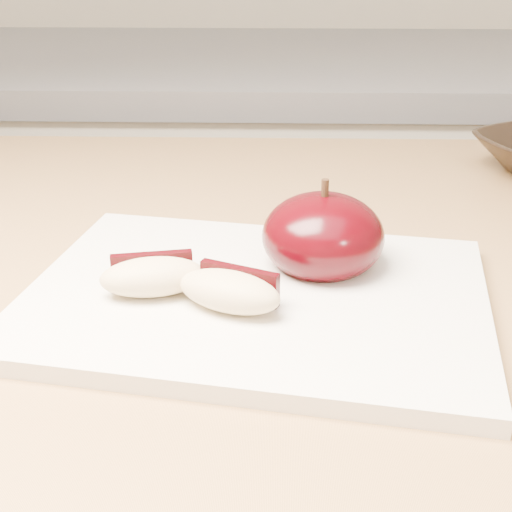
{
  "coord_description": "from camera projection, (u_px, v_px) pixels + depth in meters",
  "views": [
    {
      "loc": [
        0.04,
        -0.02,
        1.14
      ],
      "look_at": [
        0.02,
        0.4,
        0.94
      ],
      "focal_mm": 50.0,
      "sensor_mm": 36.0,
      "label": 1
    }
  ],
  "objects": [
    {
      "name": "back_cabinet",
      "position": [
        256.0,
        299.0,
        1.39
      ],
      "size": [
        2.4,
        0.62,
        0.94
      ],
      "color": "silver",
      "rests_on": "ground"
    },
    {
      "name": "cutting_board",
      "position": [
        256.0,
        298.0,
        0.48
      ],
      "size": [
        0.34,
        0.27,
        0.01
      ],
      "primitive_type": "cube",
      "rotation": [
        0.0,
        0.0,
        -0.17
      ],
      "color": "silver",
      "rests_on": "island_counter"
    },
    {
      "name": "apple_wedge_b",
      "position": [
        230.0,
        290.0,
        0.45
      ],
      "size": [
        0.08,
        0.06,
        0.03
      ],
      "rotation": [
        0.0,
        0.0,
        -0.41
      ],
      "color": "beige",
      "rests_on": "cutting_board"
    },
    {
      "name": "apple_wedge_a",
      "position": [
        153.0,
        276.0,
        0.47
      ],
      "size": [
        0.07,
        0.05,
        0.03
      ],
      "rotation": [
        0.0,
        0.0,
        0.2
      ],
      "color": "beige",
      "rests_on": "cutting_board"
    },
    {
      "name": "apple_half",
      "position": [
        323.0,
        236.0,
        0.51
      ],
      "size": [
        0.11,
        0.11,
        0.07
      ],
      "rotation": [
        0.0,
        0.0,
        -0.37
      ],
      "color": "black",
      "rests_on": "cutting_board"
    }
  ]
}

